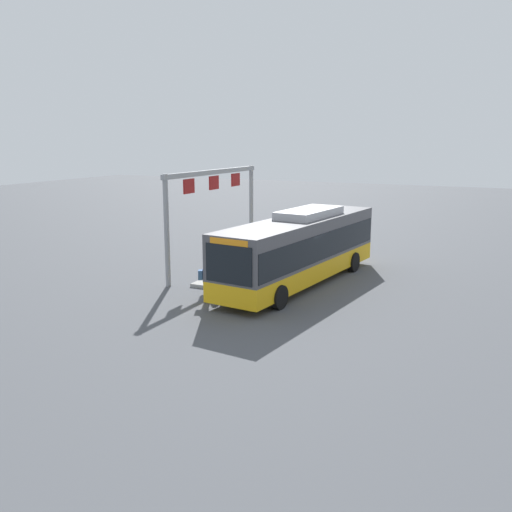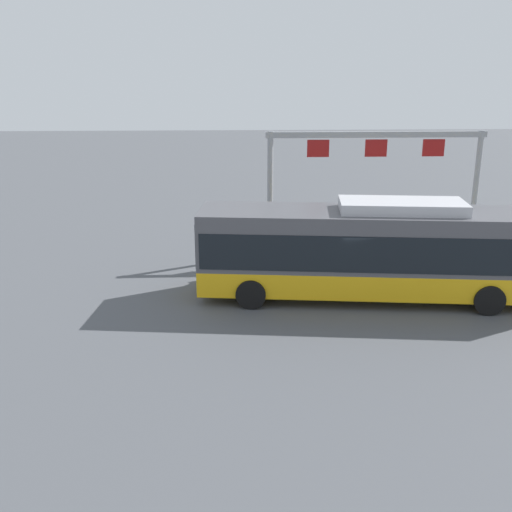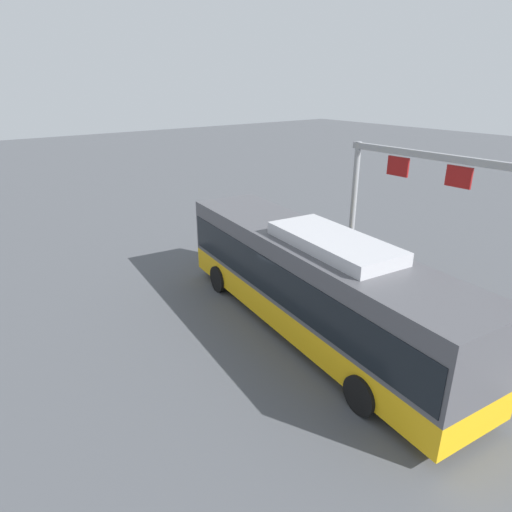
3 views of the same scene
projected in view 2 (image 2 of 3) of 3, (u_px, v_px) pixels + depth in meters
ground_plane at (370, 298)px, 20.72m from camera, size 120.00×120.00×0.00m
platform_curb at (407, 268)px, 23.58m from camera, size 10.00×2.80×0.16m
bus_main at (373, 248)px, 20.18m from camera, size 11.92×3.80×3.46m
person_boarding at (272, 252)px, 22.84m from camera, size 0.52×0.60×1.67m
person_waiting_near at (236, 255)px, 22.56m from camera, size 0.51×0.60×1.67m
person_waiting_mid at (356, 244)px, 23.36m from camera, size 0.47×0.60×1.67m
platform_sign_gantry at (375, 166)px, 24.73m from camera, size 9.11×0.24×5.20m
trash_bin at (507, 254)px, 23.54m from camera, size 0.52×0.52×0.90m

